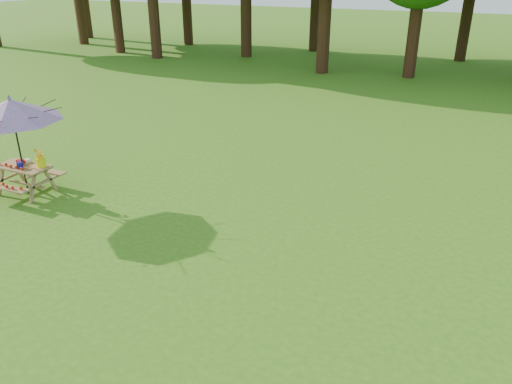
% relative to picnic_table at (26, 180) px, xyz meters
% --- Properties ---
extents(picnic_table, '(1.20, 1.32, 0.67)m').
position_rel_picnic_table_xyz_m(picnic_table, '(0.00, 0.00, 0.00)').
color(picnic_table, '#9A7245').
rests_on(picnic_table, ground).
extents(patio_umbrella, '(2.56, 2.56, 2.25)m').
position_rel_picnic_table_xyz_m(patio_umbrella, '(0.00, 0.00, 1.62)').
color(patio_umbrella, black).
rests_on(patio_umbrella, ground).
extents(produce_bins, '(0.32, 0.45, 0.13)m').
position_rel_picnic_table_xyz_m(produce_bins, '(-0.04, 0.02, 0.40)').
color(produce_bins, red).
rests_on(produce_bins, picnic_table).
extents(tomatoes_row, '(0.77, 0.13, 0.07)m').
position_rel_picnic_table_xyz_m(tomatoes_row, '(-0.15, -0.18, 0.38)').
color(tomatoes_row, red).
rests_on(tomatoes_row, picnic_table).
extents(flower_bucket, '(0.35, 0.33, 0.45)m').
position_rel_picnic_table_xyz_m(flower_bucket, '(0.44, 0.14, 0.58)').
color(flower_bucket, '#FFF20D').
rests_on(flower_bucket, picnic_table).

